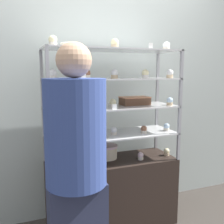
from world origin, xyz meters
TOP-DOWN VIEW (x-y plane):
  - ground_plane at (0.00, 0.00)m, footprint 20.00×20.00m
  - back_wall at (0.00, 0.35)m, footprint 8.00×0.05m
  - display_base at (0.00, 0.00)m, footprint 1.14×0.41m
  - display_riser_lower at (0.00, 0.00)m, footprint 1.14×0.41m
  - display_riser_middle at (0.00, 0.00)m, footprint 1.14×0.41m
  - display_riser_upper at (0.00, 0.00)m, footprint 1.14×0.41m
  - display_riser_top at (0.00, 0.00)m, footprint 1.14×0.41m
  - layer_cake_centerpiece at (-0.03, 0.07)m, footprint 0.20×0.20m
  - sheet_cake_frosted at (0.24, 0.04)m, footprint 0.26×0.16m
  - cupcake_0 at (-0.50, -0.05)m, footprint 0.05×0.05m
  - cupcake_1 at (-0.24, -0.05)m, footprint 0.05×0.05m
  - cupcake_2 at (0.24, -0.08)m, footprint 0.05×0.05m
  - cupcake_3 at (0.53, -0.06)m, footprint 0.05×0.05m
  - price_tag_0 at (-0.17, -0.19)m, footprint 0.04×0.00m
  - cupcake_4 at (-0.52, -0.06)m, footprint 0.05×0.05m
  - cupcake_5 at (-0.25, -0.09)m, footprint 0.05×0.05m
  - cupcake_6 at (0.00, -0.04)m, footprint 0.05×0.05m
  - cupcake_7 at (0.27, -0.09)m, footprint 0.05×0.05m
  - cupcake_8 at (0.51, -0.07)m, footprint 0.05×0.05m
  - price_tag_1 at (-0.23, -0.19)m, footprint 0.04×0.00m
  - cupcake_9 at (-0.50, -0.06)m, footprint 0.06×0.06m
  - cupcake_10 at (-0.01, -0.04)m, footprint 0.06×0.06m
  - cupcake_11 at (0.51, -0.11)m, footprint 0.06×0.06m
  - price_tag_2 at (-0.05, -0.19)m, footprint 0.04×0.00m
  - cupcake_12 at (-0.50, -0.04)m, footprint 0.06×0.06m
  - cupcake_13 at (-0.25, -0.11)m, footprint 0.06×0.06m
  - cupcake_14 at (-0.01, -0.08)m, footprint 0.06×0.06m
  - cupcake_15 at (0.27, -0.10)m, footprint 0.06×0.06m
  - cupcake_16 at (0.51, -0.10)m, footprint 0.06×0.06m
  - price_tag_3 at (-0.30, -0.19)m, footprint 0.04×0.00m
  - cupcake_17 at (-0.50, -0.11)m, footprint 0.06×0.06m
  - cupcake_18 at (-0.01, -0.10)m, footprint 0.06×0.06m
  - cupcake_19 at (0.50, -0.04)m, footprint 0.06×0.06m
  - price_tag_4 at (0.26, -0.19)m, footprint 0.04×0.00m
  - donut_glazed at (-0.37, -0.00)m, footprint 0.14×0.14m
  - customer_figure at (-0.46, -0.61)m, footprint 0.37×0.37m

SIDE VIEW (x-z plane):
  - ground_plane at x=0.00m, z-range 0.00..0.00m
  - display_base at x=0.00m, z-range 0.00..0.62m
  - price_tag_0 at x=-0.17m, z-range 0.62..0.66m
  - cupcake_0 at x=-0.50m, z-range 0.62..0.69m
  - cupcake_1 at x=-0.24m, z-range 0.62..0.69m
  - cupcake_2 at x=0.24m, z-range 0.62..0.69m
  - cupcake_3 at x=0.53m, z-range 0.62..0.69m
  - layer_cake_centerpiece at x=-0.03m, z-range 0.62..0.74m
  - customer_figure at x=-0.46m, z-range 0.05..1.62m
  - display_riser_lower at x=0.00m, z-range 0.72..0.97m
  - price_tag_1 at x=-0.23m, z-range 0.86..0.90m
  - cupcake_4 at x=-0.52m, z-range 0.86..0.93m
  - cupcake_5 at x=-0.25m, z-range 0.86..0.93m
  - cupcake_6 at x=0.00m, z-range 0.86..0.93m
  - cupcake_7 at x=0.27m, z-range 0.86..0.93m
  - cupcake_8 at x=0.51m, z-range 0.86..0.93m
  - display_riser_middle at x=0.00m, z-range 0.97..1.21m
  - price_tag_2 at x=-0.05m, z-range 1.10..1.15m
  - cupcake_9 at x=-0.50m, z-range 1.10..1.17m
  - cupcake_10 at x=-0.01m, z-range 1.10..1.17m
  - cupcake_11 at x=0.51m, z-range 1.10..1.17m
  - sheet_cake_frosted at x=0.24m, z-range 1.10..1.18m
  - back_wall at x=0.00m, z-range 0.00..2.60m
  - display_riser_upper at x=0.00m, z-range 1.21..1.45m
  - price_tag_3 at x=-0.30m, z-range 1.34..1.39m
  - cupcake_12 at x=-0.50m, z-range 1.34..1.42m
  - cupcake_13 at x=-0.25m, z-range 1.34..1.42m
  - cupcake_14 at x=-0.01m, z-range 1.34..1.42m
  - cupcake_15 at x=0.27m, z-range 1.34..1.42m
  - cupcake_16 at x=0.51m, z-range 1.34..1.42m
  - display_riser_top at x=0.00m, z-range 1.45..1.69m
  - donut_glazed at x=-0.37m, z-range 1.59..1.62m
  - price_tag_4 at x=0.26m, z-range 1.59..1.63m
  - cupcake_17 at x=-0.50m, z-range 1.58..1.66m
  - cupcake_18 at x=-0.01m, z-range 1.58..1.66m
  - cupcake_19 at x=0.50m, z-range 1.58..1.66m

